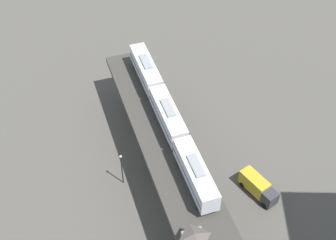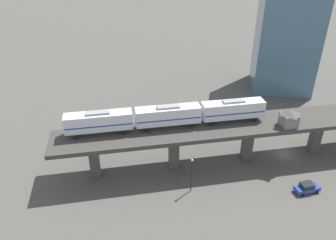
# 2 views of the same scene
# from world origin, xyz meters

# --- Properties ---
(ground_plane) EXTENTS (400.00, 400.00, 0.00)m
(ground_plane) POSITION_xyz_m (0.00, 0.00, 0.00)
(ground_plane) COLOR #4C4944
(elevated_viaduct) EXTENTS (38.64, 89.52, 8.37)m
(elevated_viaduct) POSITION_xyz_m (0.06, -0.18, 7.17)
(elevated_viaduct) COLOR #393733
(elevated_viaduct) RESTS_ON ground
(subway_train) EXTENTS (15.06, 36.00, 4.45)m
(subway_train) POSITION_xyz_m (6.82, -23.44, 10.91)
(subway_train) COLOR silver
(subway_train) RESTS_ON elevated_viaduct
(signal_hut) EXTENTS (4.11, 4.11, 3.40)m
(signal_hut) POSITION_xyz_m (2.94, -1.12, 10.17)
(signal_hut) COLOR slate
(signal_hut) RESTS_ON elevated_viaduct
(street_car_blue) EXTENTS (3.41, 4.75, 1.89)m
(street_car_blue) POSITION_xyz_m (11.44, 2.18, 0.94)
(street_car_blue) COLOR #233D93
(street_car_blue) RESTS_ON ground
(delivery_truck) EXTENTS (6.18, 7.08, 3.20)m
(delivery_truck) POSITION_xyz_m (-8.12, -16.37, 1.76)
(delivery_truck) COLOR #333338
(delivery_truck) RESTS_ON ground
(street_lamp) EXTENTS (0.44, 0.44, 6.94)m
(street_lamp) POSITION_xyz_m (14.32, -18.14, 4.11)
(street_lamp) COLOR black
(street_lamp) RESTS_ON ground
(office_tower) EXTENTS (16.00, 16.00, 36.00)m
(office_tower) POSITION_xyz_m (-36.12, 3.47, 18.00)
(office_tower) COLOR slate
(office_tower) RESTS_ON ground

